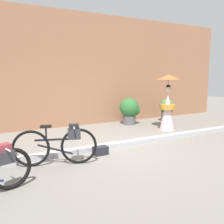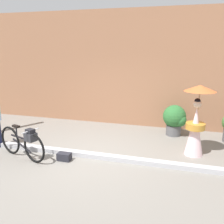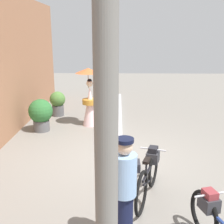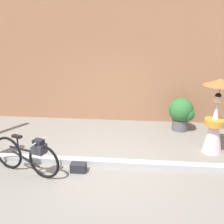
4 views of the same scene
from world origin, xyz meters
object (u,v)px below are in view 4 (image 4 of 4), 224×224
at_px(person_with_parasol, 216,117).
at_px(bicycle_near_officer, 28,155).
at_px(potted_plant_by_door, 182,113).
at_px(backpack_on_pavement, 78,167).

bearing_deg(person_with_parasol, bicycle_near_officer, -160.44).
bearing_deg(potted_plant_by_door, backpack_on_pavement, -133.17).
distance_m(person_with_parasol, backpack_on_pavement, 3.48).
xyz_separation_m(potted_plant_by_door, backpack_on_pavement, (-2.55, -2.72, -0.44)).
distance_m(bicycle_near_officer, backpack_on_pavement, 1.10).
height_order(bicycle_near_officer, potted_plant_by_door, potted_plant_by_door).
relative_size(bicycle_near_officer, potted_plant_by_door, 1.66).
relative_size(potted_plant_by_door, backpack_on_pavement, 2.93).
xyz_separation_m(bicycle_near_officer, backpack_on_pavement, (1.03, 0.17, -0.34)).
relative_size(bicycle_near_officer, backpack_on_pavement, 4.87).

